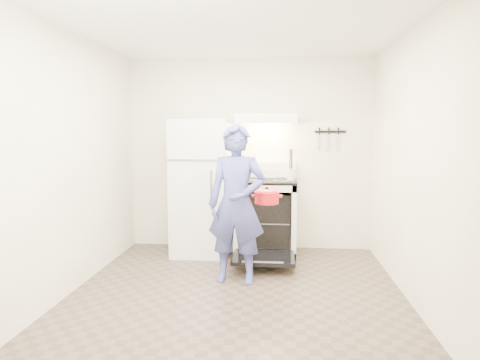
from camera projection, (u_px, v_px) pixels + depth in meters
The scene contains 15 objects.
floor at pixel (236, 297), 4.03m from camera, with size 3.60×3.60×0.00m, color #4E4035.
back_wall at pixel (249, 154), 5.66m from camera, with size 3.20×0.02×2.50m, color white.
refrigerator at pixel (202, 187), 5.42m from camera, with size 0.70×0.70×1.70m, color white.
stove_body at pixel (265, 218), 5.41m from camera, with size 0.76×0.65×0.92m, color white.
cooktop at pixel (266, 181), 5.36m from camera, with size 0.76×0.65×0.03m, color black.
backsplash at pixel (266, 170), 5.63m from camera, with size 0.76×0.07×0.20m, color white.
oven_door at pixel (264, 258), 4.86m from camera, with size 0.70×0.54×0.04m, color black.
oven_rack at pixel (265, 220), 5.41m from camera, with size 0.60×0.52×0.01m, color slate.
range_hood at pixel (266, 119), 5.34m from camera, with size 0.76×0.50×0.12m, color white.
knife_strip at pixel (330, 132), 5.52m from camera, with size 0.40×0.02×0.03m, color black.
pizza_stone at pixel (270, 219), 5.40m from camera, with size 0.31×0.31×0.02m, color #94724F.
tea_kettle at pixel (243, 168), 5.56m from camera, with size 0.20×0.17×0.25m, color silver, non-canonical shape.
utensil_jar at pixel (291, 175), 5.06m from camera, with size 0.09×0.09×0.13m, color silver.
person at pixel (237, 204), 4.37m from camera, with size 0.59×0.39×1.63m, color navy.
dutch_oven at pixel (267, 198), 4.55m from camera, with size 0.33×0.26×0.22m, color red, non-canonical shape.
Camera 1 is at (0.40, -3.85, 1.56)m, focal length 32.00 mm.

